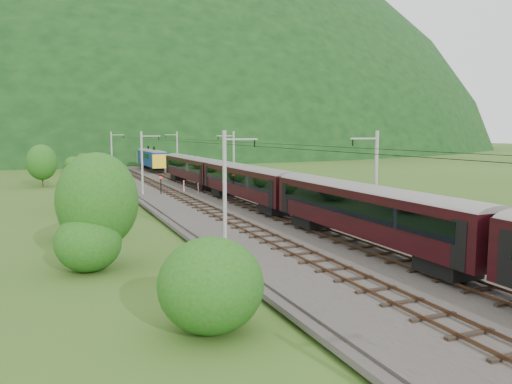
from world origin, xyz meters
name	(u,v)px	position (x,y,z in m)	size (l,w,h in m)	color
ground	(304,243)	(0.00, 0.00, 0.00)	(600.00, 600.00, 0.00)	#314A17
railbed	(253,220)	(0.00, 10.00, 0.15)	(14.00, 220.00, 0.30)	#38332D
track_left	(229,219)	(-2.40, 10.00, 0.37)	(2.40, 220.00, 0.27)	brown
track_right	(277,216)	(2.40, 10.00, 0.37)	(2.40, 220.00, 0.27)	brown
catenary_left	(143,161)	(-6.12, 32.00, 4.50)	(2.54, 192.28, 8.00)	gray
catenary_right	(233,159)	(6.12, 32.00, 4.50)	(2.54, 192.28, 8.00)	gray
overhead_wires	(253,144)	(0.00, 10.00, 7.10)	(4.83, 198.00, 0.03)	black
mountain_main	(81,147)	(0.00, 260.00, 0.00)	(504.00, 360.00, 244.00)	black
train	(293,187)	(2.40, 6.63, 3.46)	(2.91, 138.67, 5.06)	black
hazard_post_near	(184,186)	(-0.66, 32.62, 1.07)	(0.16, 0.16, 1.54)	red
hazard_post_far	(198,188)	(0.64, 30.25, 0.97)	(0.14, 0.14, 1.34)	red
signal	(161,184)	(-3.99, 31.32, 1.61)	(0.25, 0.25, 2.22)	black
vegetation_left	(91,197)	(-13.79, 14.49, 2.40)	(12.47, 147.34, 6.98)	#1E4D14
vegetation_right	(414,214)	(11.37, 1.60, 1.22)	(5.06, 94.79, 2.82)	#1E4D14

